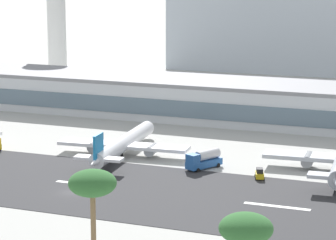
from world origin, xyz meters
name	(u,v)px	position (x,y,z in m)	size (l,w,h in m)	color
ground_plane	(70,193)	(0.00, 0.00, 0.00)	(1400.00, 1400.00, 0.00)	#A8A8A3
runway_strip	(85,184)	(0.00, 5.88, 0.04)	(800.00, 35.60, 0.08)	#2D2D30
runway_centreline_dash_4	(84,184)	(-0.12, 5.88, 0.09)	(12.00, 1.20, 0.01)	white
runway_centreline_dash_5	(277,206)	(38.22, 5.88, 0.09)	(12.00, 1.20, 0.01)	white
terminal_building	(196,98)	(-1.29, 76.09, 5.39)	(215.54, 23.31, 10.76)	silver
control_tower	(56,7)	(-69.17, 119.39, 26.99)	(13.77, 13.77, 42.80)	silver
distant_hotel_block	(305,13)	(7.48, 181.64, 22.87)	(104.89, 34.47, 45.74)	#A8B2BC
airliner_blue_tail_gate_1	(122,145)	(-2.54, 29.03, 2.58)	(30.32, 38.68, 8.08)	silver
service_fuel_truck_1	(204,159)	(17.95, 25.45, 2.03)	(6.19, 8.75, 3.95)	#23569E
service_baggage_tug_2	(260,174)	(30.82, 22.13, 1.05)	(2.67, 3.54, 2.20)	gold
palm_tree_1	(93,186)	(23.04, -35.91, 13.85)	(6.41, 6.41, 15.95)	brown
palm_tree_2	(246,230)	(45.29, -41.02, 12.32)	(6.35, 6.35, 14.27)	brown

